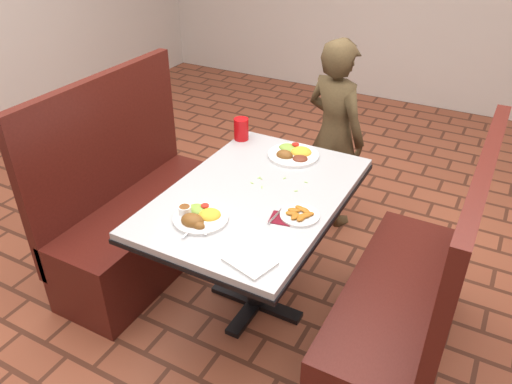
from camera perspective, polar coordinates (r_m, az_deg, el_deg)
dining_table at (r=2.50m, az=0.00°, el=-1.87°), size 0.81×1.21×0.75m
booth_bench_left at (r=3.08m, az=-13.22°, el=-2.94°), size 0.47×1.20×1.17m
booth_bench_right at (r=2.51m, az=16.67°, el=-12.82°), size 0.47×1.20×1.17m
diner_person at (r=3.33m, az=8.95°, el=6.45°), size 0.54×0.46×1.27m
near_dinner_plate at (r=2.25m, az=-6.51°, el=-2.61°), size 0.25×0.25×0.08m
far_dinner_plate at (r=2.77m, az=4.36°, el=4.60°), size 0.28×0.28×0.07m
plantain_plate at (r=2.27m, az=5.02°, el=-2.57°), size 0.18×0.18×0.03m
maroon_napkin at (r=2.26m, az=2.94°, el=-3.02°), size 0.12×0.12×0.00m
spoon_utensil at (r=2.26m, az=2.20°, el=-2.81°), size 0.01×0.14×0.00m
red_tumbler at (r=2.94m, az=-1.70°, el=7.21°), size 0.09×0.09×0.13m
paper_napkin at (r=2.01m, az=-0.72°, el=-7.92°), size 0.22×0.18×0.01m
knife_utensil at (r=2.22m, az=-4.89°, el=-3.53°), size 0.04×0.18×0.00m
fork_utensil at (r=2.19m, az=-7.31°, el=-4.25°), size 0.01×0.15×0.00m
lettuce_shreds at (r=2.48m, az=1.47°, el=0.43°), size 0.28×0.32×0.00m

